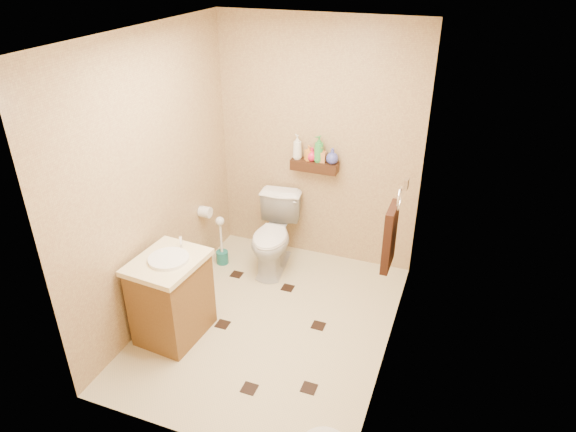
% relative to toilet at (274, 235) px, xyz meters
% --- Properties ---
extents(ground, '(2.50, 2.50, 0.00)m').
position_rel_toilet_xyz_m(ground, '(0.30, -0.83, -0.37)').
color(ground, '#BEB38B').
rests_on(ground, ground).
extents(wall_back, '(2.00, 0.04, 2.40)m').
position_rel_toilet_xyz_m(wall_back, '(0.30, 0.42, 0.83)').
color(wall_back, tan).
rests_on(wall_back, ground).
extents(wall_front, '(2.00, 0.04, 2.40)m').
position_rel_toilet_xyz_m(wall_front, '(0.30, -2.08, 0.83)').
color(wall_front, tan).
rests_on(wall_front, ground).
extents(wall_left, '(0.04, 2.50, 2.40)m').
position_rel_toilet_xyz_m(wall_left, '(-0.70, -0.83, 0.83)').
color(wall_left, tan).
rests_on(wall_left, ground).
extents(wall_right, '(0.04, 2.50, 2.40)m').
position_rel_toilet_xyz_m(wall_right, '(1.30, -0.83, 0.83)').
color(wall_right, tan).
rests_on(wall_right, ground).
extents(ceiling, '(2.00, 2.50, 0.02)m').
position_rel_toilet_xyz_m(ceiling, '(0.30, -0.83, 2.03)').
color(ceiling, silver).
rests_on(ceiling, wall_back).
extents(wall_shelf, '(0.46, 0.14, 0.10)m').
position_rel_toilet_xyz_m(wall_shelf, '(0.30, 0.34, 0.65)').
color(wall_shelf, '#391B0F').
rests_on(wall_shelf, wall_back).
extents(floor_accents, '(1.25, 1.41, 0.01)m').
position_rel_toilet_xyz_m(floor_accents, '(0.31, -0.87, -0.36)').
color(floor_accents, black).
rests_on(floor_accents, ground).
extents(toilet, '(0.50, 0.77, 0.74)m').
position_rel_toilet_xyz_m(toilet, '(0.00, 0.00, 0.00)').
color(toilet, white).
rests_on(toilet, ground).
extents(vanity, '(0.54, 0.64, 0.84)m').
position_rel_toilet_xyz_m(vanity, '(-0.40, -1.22, 0.01)').
color(vanity, brown).
rests_on(vanity, ground).
extents(toilet_brush, '(0.12, 0.12, 0.53)m').
position_rel_toilet_xyz_m(toilet_brush, '(-0.52, -0.12, -0.18)').
color(toilet_brush, '#1A6863').
rests_on(toilet_brush, ground).
extents(towel_ring, '(0.12, 0.30, 0.76)m').
position_rel_toilet_xyz_m(towel_ring, '(1.21, -0.58, 0.58)').
color(towel_ring, silver).
rests_on(towel_ring, wall_right).
extents(toilet_paper, '(0.12, 0.11, 0.12)m').
position_rel_toilet_xyz_m(toilet_paper, '(-0.64, -0.18, 0.23)').
color(toilet_paper, silver).
rests_on(toilet_paper, wall_left).
extents(bottle_a, '(0.13, 0.13, 0.24)m').
position_rel_toilet_xyz_m(bottle_a, '(0.12, 0.34, 0.82)').
color(bottle_a, silver).
rests_on(bottle_a, wall_shelf).
extents(bottle_b, '(0.10, 0.10, 0.15)m').
position_rel_toilet_xyz_m(bottle_b, '(0.23, 0.34, 0.78)').
color(bottle_b, orange).
rests_on(bottle_b, wall_shelf).
extents(bottle_c, '(0.13, 0.13, 0.13)m').
position_rel_toilet_xyz_m(bottle_c, '(0.27, 0.34, 0.77)').
color(bottle_c, '#EC1B42').
rests_on(bottle_c, wall_shelf).
extents(bottle_d, '(0.14, 0.14, 0.26)m').
position_rel_toilet_xyz_m(bottle_d, '(0.33, 0.34, 0.83)').
color(bottle_d, green).
rests_on(bottle_d, wall_shelf).
extents(bottle_e, '(0.07, 0.07, 0.16)m').
position_rel_toilet_xyz_m(bottle_e, '(0.37, 0.34, 0.78)').
color(bottle_e, '#C67F42').
rests_on(bottle_e, wall_shelf).
extents(bottle_f, '(0.16, 0.16, 0.15)m').
position_rel_toilet_xyz_m(bottle_f, '(0.47, 0.34, 0.78)').
color(bottle_f, '#4349A7').
rests_on(bottle_f, wall_shelf).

